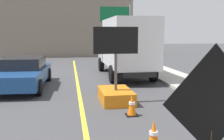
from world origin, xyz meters
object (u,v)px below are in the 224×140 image
(roadwork_sign, at_px, (212,103))
(highway_guide_sign, at_px, (121,23))
(traffic_cone_mid_lane, at_px, (132,105))
(arrow_board_trailer, at_px, (116,89))
(traffic_cone_near_sign, at_px, (154,135))
(box_truck, at_px, (125,46))
(pickup_car, at_px, (24,72))

(roadwork_sign, distance_m, highway_guide_sign, 20.08)
(roadwork_sign, distance_m, traffic_cone_mid_lane, 4.24)
(highway_guide_sign, bearing_deg, roadwork_sign, -97.42)
(arrow_board_trailer, xyz_separation_m, traffic_cone_mid_lane, (0.20, -1.66, -0.15))
(traffic_cone_mid_lane, bearing_deg, traffic_cone_near_sign, -92.47)
(arrow_board_trailer, distance_m, box_truck, 5.83)
(pickup_car, xyz_separation_m, traffic_cone_near_sign, (3.81, -7.24, -0.37))
(roadwork_sign, distance_m, traffic_cone_near_sign, 2.05)
(roadwork_sign, height_order, traffic_cone_near_sign, roadwork_sign)
(pickup_car, bearing_deg, arrow_board_trailer, -40.53)
(box_truck, relative_size, traffic_cone_near_sign, 10.06)
(box_truck, bearing_deg, pickup_car, -156.24)
(pickup_car, bearing_deg, roadwork_sign, -65.18)
(box_truck, bearing_deg, roadwork_sign, -95.62)
(pickup_car, relative_size, traffic_cone_mid_lane, 7.57)
(traffic_cone_near_sign, bearing_deg, highway_guide_sign, 80.94)
(highway_guide_sign, height_order, traffic_cone_mid_lane, highway_guide_sign)
(roadwork_sign, height_order, arrow_board_trailer, arrow_board_trailer)
(roadwork_sign, bearing_deg, traffic_cone_near_sign, 100.45)
(roadwork_sign, height_order, pickup_car, roadwork_sign)
(pickup_car, xyz_separation_m, highway_guide_sign, (6.70, 10.90, 2.72))
(arrow_board_trailer, relative_size, traffic_cone_near_sign, 4.04)
(highway_guide_sign, bearing_deg, box_truck, -99.75)
(highway_guide_sign, height_order, traffic_cone_near_sign, highway_guide_sign)
(box_truck, relative_size, pickup_car, 1.32)
(roadwork_sign, bearing_deg, traffic_cone_mid_lane, 92.89)
(arrow_board_trailer, height_order, box_truck, box_truck)
(box_truck, xyz_separation_m, traffic_cone_near_sign, (-1.41, -9.54, -1.44))
(box_truck, height_order, highway_guide_sign, highway_guide_sign)
(arrow_board_trailer, relative_size, traffic_cone_mid_lane, 4.01)
(traffic_cone_near_sign, bearing_deg, box_truck, 81.57)
(box_truck, height_order, traffic_cone_near_sign, box_truck)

